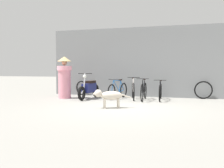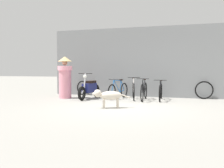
% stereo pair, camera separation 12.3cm
% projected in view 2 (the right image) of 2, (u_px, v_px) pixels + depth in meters
% --- Properties ---
extents(ground_plane, '(60.00, 60.00, 0.00)m').
position_uv_depth(ground_plane, '(123.00, 108.00, 7.97)').
color(ground_plane, gray).
extents(shop_wall_back, '(8.38, 0.20, 2.98)m').
position_uv_depth(shop_wall_back, '(145.00, 62.00, 11.24)').
color(shop_wall_back, slate).
rests_on(shop_wall_back, ground).
extents(bicycle_0, '(0.49, 1.65, 0.80)m').
position_uv_depth(bicycle_0, '(118.00, 90.00, 10.58)').
color(bicycle_0, black).
rests_on(bicycle_0, ground).
extents(bicycle_1, '(0.55, 1.66, 0.88)m').
position_uv_depth(bicycle_1, '(133.00, 90.00, 10.24)').
color(bicycle_1, black).
rests_on(bicycle_1, ground).
extents(bicycle_2, '(0.46, 1.66, 0.84)m').
position_uv_depth(bicycle_2, '(144.00, 91.00, 9.97)').
color(bicycle_2, black).
rests_on(bicycle_2, ground).
extents(bicycle_3, '(0.46, 1.70, 0.79)m').
position_uv_depth(bicycle_3, '(161.00, 92.00, 9.98)').
color(bicycle_3, black).
rests_on(bicycle_3, ground).
extents(motorcycle, '(0.58, 1.93, 1.03)m').
position_uv_depth(motorcycle, '(89.00, 89.00, 10.52)').
color(motorcycle, black).
rests_on(motorcycle, ground).
extents(stray_dog, '(1.08, 0.59, 0.57)m').
position_uv_depth(stray_dog, '(108.00, 96.00, 7.93)').
color(stray_dog, beige).
rests_on(stray_dog, ground).
extents(person_in_robes, '(0.62, 0.62, 1.69)m').
position_uv_depth(person_in_robes, '(65.00, 77.00, 10.64)').
color(person_in_robes, pink).
rests_on(person_in_robes, ground).
extents(spare_tire_left, '(0.72, 0.12, 0.71)m').
position_uv_depth(spare_tire_left, '(204.00, 90.00, 10.32)').
color(spare_tire_left, black).
rests_on(spare_tire_left, ground).
extents(spare_tire_right, '(0.63, 0.27, 0.65)m').
position_uv_depth(spare_tire_right, '(82.00, 88.00, 11.94)').
color(spare_tire_right, black).
rests_on(spare_tire_right, ground).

